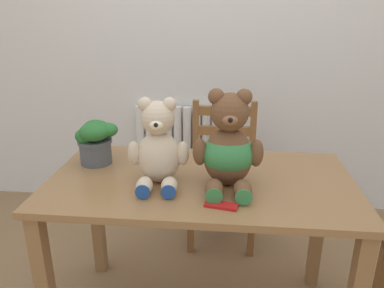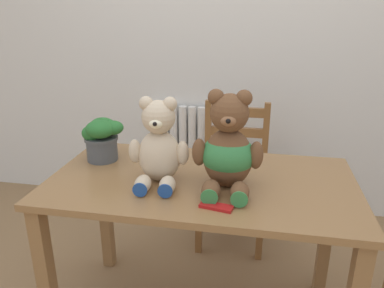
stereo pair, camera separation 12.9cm
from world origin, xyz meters
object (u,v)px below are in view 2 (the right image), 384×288
potted_plant (102,137)px  wooden_chair_behind (234,174)px  teddy_bear_right (228,150)px  chocolate_bar (216,207)px  teddy_bear_left (159,147)px

potted_plant → wooden_chair_behind: bearing=46.7°
wooden_chair_behind → teddy_bear_right: teddy_bear_right is taller
teddy_bear_right → potted_plant: 0.65m
wooden_chair_behind → chocolate_bar: 1.05m
potted_plant → chocolate_bar: (0.60, -0.37, -0.11)m
teddy_bear_right → chocolate_bar: teddy_bear_right is taller
teddy_bear_right → potted_plant: size_ratio=1.95×
teddy_bear_left → teddy_bear_right: (0.29, 0.00, 0.00)m
teddy_bear_left → potted_plant: 0.38m
wooden_chair_behind → chocolate_bar: size_ratio=7.33×
teddy_bear_left → potted_plant: teddy_bear_left is taller
wooden_chair_behind → teddy_bear_right: (0.03, -0.81, 0.48)m
teddy_bear_right → wooden_chair_behind: bearing=-90.3°
potted_plant → teddy_bear_left: bearing=-28.3°
teddy_bear_left → potted_plant: size_ratio=1.75×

